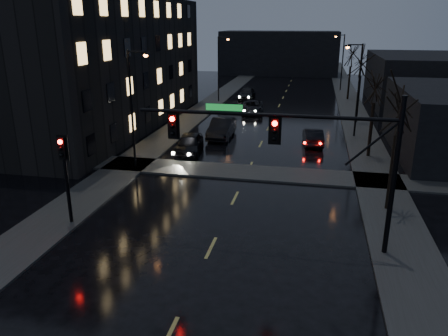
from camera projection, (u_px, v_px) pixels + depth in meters
The scene contains 21 objects.
sidewalk_left at pixel (192, 117), 46.44m from camera, with size 3.00×140.00×0.12m, color #2D2D2B.
sidewalk_right at pixel (357, 124), 43.16m from camera, with size 3.00×140.00×0.12m, color #2D2D2B.
sidewalk_cross at pixel (247, 172), 29.49m from camera, with size 40.00×3.00×0.12m, color #2D2D2B.
apartment_block at pixel (95, 63), 41.45m from camera, with size 12.00×30.00×12.00m, color black.
commercial_right_far at pixel (424, 80), 52.65m from camera, with size 12.00×18.00×6.00m, color black.
far_block at pixel (280, 53), 84.03m from camera, with size 22.00×10.00×8.00m, color black.
signal_mast at pixel (304, 143), 18.40m from camera, with size 11.11×0.41×7.00m.
signal_pole_left at pixel (65, 167), 21.18m from camera, with size 0.35×0.41×4.53m.
tree_near at pixel (401, 96), 21.73m from camera, with size 3.52×3.52×8.08m.
tree_mid_a at pixel (376, 79), 31.14m from camera, with size 3.30×3.30×7.58m.
tree_mid_b at pixel (362, 56), 42.02m from camera, with size 3.74×3.74×8.59m.
tree_far at pixel (352, 52), 55.19m from camera, with size 3.43×3.43×7.88m.
streetlight_l_near at pixel (134, 100), 28.99m from camera, with size 1.53×0.28×8.00m.
streetlight_l_far at pixel (220, 64), 54.04m from camera, with size 1.53×0.28×8.00m.
streetlight_r_mid at pixel (356, 83), 37.20m from camera, with size 1.53×0.28×8.00m.
streetlight_r_far at pixel (341, 58), 63.18m from camera, with size 1.53×0.28×8.00m.
oncoming_car_a at pixel (189, 144), 33.57m from camera, with size 1.85×4.60×1.57m, color black.
oncoming_car_b at pixel (222, 128), 38.29m from camera, with size 1.78×5.11×1.68m, color black.
oncoming_car_c at pixel (253, 107), 48.61m from camera, with size 2.29×4.98×1.38m, color black.
oncoming_car_d at pixel (247, 94), 57.33m from camera, with size 1.94×4.77×1.39m, color black.
lead_car at pixel (313, 137), 36.13m from camera, with size 1.44×4.14×1.36m, color black.
Camera 1 is at (4.16, -9.10, 9.73)m, focal length 35.00 mm.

